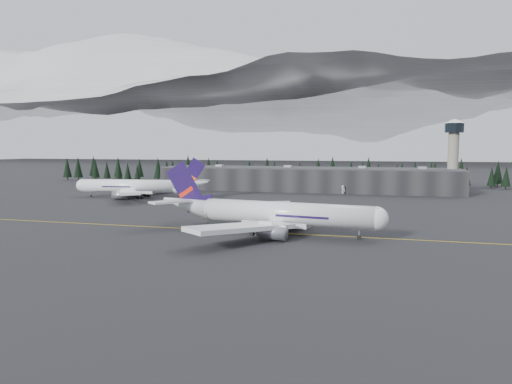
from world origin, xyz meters
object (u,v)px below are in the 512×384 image
(jet_main, at_px, (266,213))
(jet_parked, at_px, (141,186))
(gse_vehicle_b, at_px, (343,193))
(terminal, at_px, (306,179))
(control_tower, at_px, (453,148))
(gse_vehicle_a, at_px, (197,192))

(jet_main, distance_m, jet_parked, 105.01)
(jet_parked, bearing_deg, jet_main, 130.25)
(jet_main, relative_size, gse_vehicle_b, 14.51)
(jet_parked, height_order, gse_vehicle_b, jet_parked)
(terminal, distance_m, control_tower, 76.98)
(gse_vehicle_a, height_order, gse_vehicle_b, gse_vehicle_b)
(control_tower, distance_m, gse_vehicle_b, 60.84)
(terminal, relative_size, control_tower, 4.24)
(jet_parked, height_order, gse_vehicle_a, jet_parked)
(terminal, relative_size, gse_vehicle_b, 35.03)
(gse_vehicle_a, distance_m, gse_vehicle_b, 74.32)
(control_tower, height_order, jet_parked, control_tower)
(jet_main, height_order, gse_vehicle_b, jet_main)
(jet_main, bearing_deg, gse_vehicle_a, 129.42)
(jet_main, bearing_deg, gse_vehicle_b, 90.84)
(jet_main, bearing_deg, jet_parked, 145.32)
(jet_parked, xyz_separation_m, gse_vehicle_b, (90.73, 41.17, -4.57))
(gse_vehicle_a, bearing_deg, gse_vehicle_b, 9.86)
(jet_parked, bearing_deg, gse_vehicle_b, -163.31)
(control_tower, bearing_deg, jet_main, -116.97)
(gse_vehicle_a, relative_size, gse_vehicle_b, 1.17)
(jet_parked, distance_m, gse_vehicle_b, 99.74)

